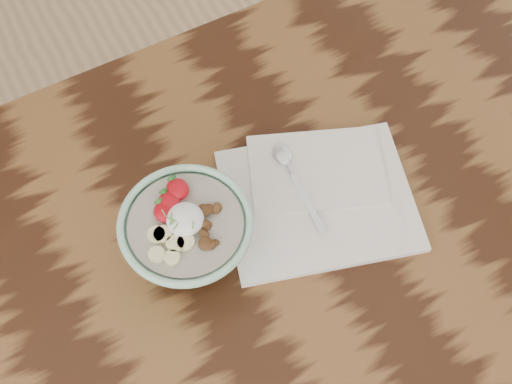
% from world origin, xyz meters
% --- Properties ---
extents(table, '(1.60, 0.90, 0.75)m').
position_xyz_m(table, '(0.00, 0.00, 0.66)').
color(table, black).
rests_on(table, ground).
extents(breakfast_bowl, '(0.18, 0.18, 0.12)m').
position_xyz_m(breakfast_bowl, '(-0.20, 0.07, 0.81)').
color(breakfast_bowl, '#A0D7B7').
rests_on(breakfast_bowl, table).
extents(napkin, '(0.32, 0.29, 0.02)m').
position_xyz_m(napkin, '(0.00, 0.07, 0.76)').
color(napkin, white).
rests_on(napkin, table).
extents(spoon, '(0.03, 0.16, 0.01)m').
position_xyz_m(spoon, '(-0.02, 0.13, 0.77)').
color(spoon, silver).
rests_on(spoon, napkin).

